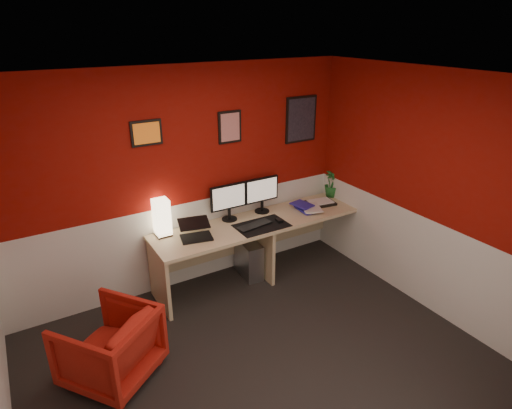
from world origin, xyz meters
name	(u,v)px	position (x,y,z in m)	size (l,w,h in m)	color
ground	(268,371)	(0.00, 0.00, 0.00)	(4.00, 3.50, 0.01)	black
ceiling	(272,83)	(0.00, 0.00, 2.50)	(4.00, 3.50, 0.01)	white
wall_back	(184,182)	(0.00, 1.75, 1.25)	(4.00, 0.01, 2.50)	maroon
wall_front	(474,405)	(0.00, -1.75, 1.25)	(4.00, 0.01, 2.50)	maroon
wall_right	(438,198)	(2.00, 0.00, 1.25)	(0.01, 3.50, 2.50)	maroon
wainscot_back	(188,243)	(0.00, 1.75, 0.50)	(4.00, 0.01, 1.00)	silver
wainscot_right	(426,263)	(2.00, 0.00, 0.50)	(0.01, 3.50, 1.00)	silver
desk	(261,248)	(0.78, 1.41, 0.36)	(2.60, 0.65, 0.73)	tan
shoji_lamp	(162,219)	(-0.32, 1.64, 0.93)	(0.16, 0.16, 0.40)	#FFE5B2
laptop	(196,229)	(-0.04, 1.38, 0.84)	(0.33, 0.23, 0.22)	black
monitor_left	(229,197)	(0.49, 1.62, 1.02)	(0.45, 0.06, 0.58)	black
monitor_right	(262,190)	(0.94, 1.62, 1.02)	(0.45, 0.06, 0.58)	black
desk_mat	(262,226)	(0.72, 1.28, 0.73)	(0.60, 0.38, 0.01)	black
keyboard	(254,225)	(0.64, 1.31, 0.74)	(0.42, 0.14, 0.02)	black
mouse	(279,220)	(0.95, 1.26, 0.75)	(0.06, 0.10, 0.03)	black
book_bottom	(300,211)	(1.33, 1.38, 0.74)	(0.21, 0.28, 0.03)	#2B229E
book_middle	(303,209)	(1.37, 1.37, 0.77)	(0.22, 0.30, 0.02)	silver
book_top	(297,207)	(1.30, 1.40, 0.79)	(0.19, 0.26, 0.02)	#2B229E
zen_tray	(320,203)	(1.70, 1.44, 0.74)	(0.35, 0.25, 0.03)	black
potted_plant	(332,184)	(2.00, 1.59, 0.91)	(0.20, 0.20, 0.35)	#19591E
pc_tower	(249,258)	(0.66, 1.49, 0.23)	(0.20, 0.45, 0.45)	#99999E
armchair	(110,346)	(-1.19, 0.66, 0.32)	(0.69, 0.71, 0.65)	#B02217
art_left	(146,133)	(-0.37, 1.74, 1.85)	(0.32, 0.02, 0.26)	orange
art_center	(230,127)	(0.58, 1.74, 1.80)	(0.28, 0.02, 0.36)	red
art_right	(301,119)	(1.56, 1.74, 1.78)	(0.44, 0.02, 0.56)	black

